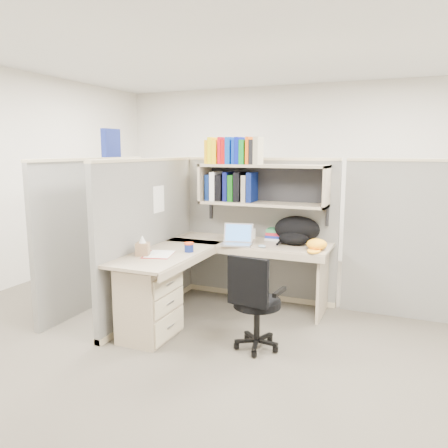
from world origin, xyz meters
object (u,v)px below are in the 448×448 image
at_px(backpack, 296,230).
at_px(snack_canister, 189,247).
at_px(desk, 179,285).
at_px(laptop, 237,235).
at_px(task_chair, 255,317).

height_order(backpack, snack_canister, backpack).
xyz_separation_m(desk, backpack, (0.89, 0.96, 0.43)).
distance_m(laptop, snack_canister, 0.57).
relative_size(laptop, task_chair, 0.36).
distance_m(laptop, backpack, 0.63).
height_order(snack_canister, task_chair, task_chair).
height_order(desk, backpack, backpack).
bearing_deg(laptop, desk, -128.53).
height_order(laptop, backpack, backpack).
xyz_separation_m(backpack, snack_canister, (-0.86, -0.79, -0.10)).
xyz_separation_m(laptop, snack_canister, (-0.32, -0.47, -0.06)).
bearing_deg(snack_canister, desk, -98.44).
height_order(backpack, task_chair, backpack).
bearing_deg(snack_canister, backpack, 42.31).
bearing_deg(backpack, snack_canister, -126.09).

